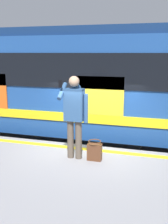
# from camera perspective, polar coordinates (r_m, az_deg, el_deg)

# --- Properties ---
(ground_plane) EXTENTS (24.22, 24.22, 0.00)m
(ground_plane) POSITION_cam_1_polar(r_m,az_deg,el_deg) (7.04, 1.09, -15.03)
(ground_plane) COLOR #3D3D3F
(platform) EXTENTS (14.33, 4.19, 1.03)m
(platform) POSITION_cam_1_polar(r_m,az_deg,el_deg) (5.06, -5.64, -20.37)
(platform) COLOR gray
(platform) RESTS_ON ground
(safety_line) EXTENTS (14.04, 0.16, 0.01)m
(safety_line) POSITION_cam_1_polar(r_m,az_deg,el_deg) (6.35, 0.40, -7.94)
(safety_line) COLOR yellow
(safety_line) RESTS_ON platform
(track_rail_near) EXTENTS (18.63, 0.08, 0.16)m
(track_rail_near) POSITION_cam_1_polar(r_m,az_deg,el_deg) (8.20, 3.65, -10.27)
(track_rail_near) COLOR slate
(track_rail_near) RESTS_ON ground
(track_rail_far) EXTENTS (18.63, 0.08, 0.16)m
(track_rail_far) POSITION_cam_1_polar(r_m,az_deg,el_deg) (9.51, 5.60, -7.01)
(track_rail_far) COLOR slate
(track_rail_far) RESTS_ON ground
(train_carriage) EXTENTS (9.48, 3.09, 3.78)m
(train_carriage) POSITION_cam_1_polar(r_m,az_deg,el_deg) (8.72, -4.99, 7.06)
(train_carriage) COLOR #1E478C
(train_carriage) RESTS_ON ground
(passenger) EXTENTS (0.57, 0.55, 1.77)m
(passenger) POSITION_cam_1_polar(r_m,az_deg,el_deg) (5.57, -2.05, 0.26)
(passenger) COLOR brown
(passenger) RESTS_ON platform
(handbag) EXTENTS (0.30, 0.28, 0.43)m
(handbag) POSITION_cam_1_polar(r_m,az_deg,el_deg) (5.68, 2.28, -8.39)
(handbag) COLOR #59331E
(handbag) RESTS_ON platform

